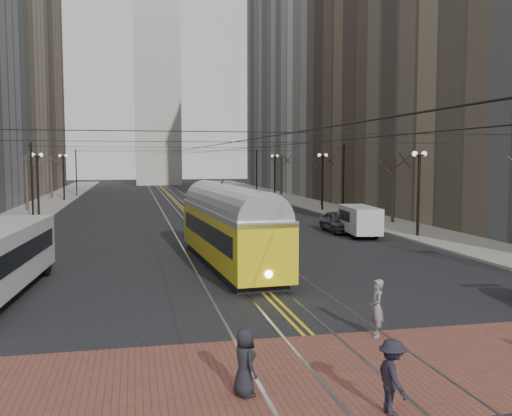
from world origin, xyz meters
name	(u,v)px	position (x,y,z in m)	size (l,w,h in m)	color
ground	(300,326)	(0.00, 0.00, 0.00)	(260.00, 260.00, 0.00)	black
sidewalk_left	(37,210)	(-15.00, 45.00, 0.07)	(5.00, 140.00, 0.15)	gray
sidewalk_right	(313,205)	(15.00, 45.00, 0.07)	(5.00, 140.00, 0.15)	gray
crosswalk_band	(345,372)	(0.00, -4.00, 0.01)	(25.00, 6.00, 0.01)	brown
streetcar_rails	(182,208)	(0.00, 45.00, 0.00)	(4.80, 130.00, 0.02)	gray
centre_lines	(182,208)	(0.00, 45.00, 0.01)	(0.42, 130.00, 0.01)	gold
building_left_far	(6,70)	(-25.50, 86.00, 20.00)	(16.00, 20.00, 40.00)	brown
building_right_mid	(397,59)	(25.50, 46.00, 17.00)	(16.00, 20.00, 34.00)	brown
building_right_midfar	(351,22)	(27.50, 66.00, 26.00)	(20.00, 20.00, 52.00)	#B7B5AC
building_right_far	(300,79)	(25.50, 86.00, 20.00)	(16.00, 20.00, 40.00)	slate
clock_tower	(156,6)	(0.00, 102.00, 35.96)	(12.00, 12.00, 66.00)	#B2AFA5
lamp_posts	(198,190)	(0.00, 28.75, 2.80)	(27.60, 57.20, 5.60)	black
street_trees	(190,187)	(0.00, 35.25, 2.80)	(31.68, 53.28, 5.60)	#382D23
trolley_wires	(191,176)	(0.00, 34.83, 3.77)	(25.96, 120.00, 6.60)	black
streetcar	(229,235)	(-0.50, 10.71, 1.58)	(2.48, 13.37, 3.15)	gold
rear_bus	(228,210)	(1.80, 25.11, 1.50)	(2.49, 11.47, 2.99)	white
cargo_van	(359,222)	(10.00, 19.26, 1.05)	(1.83, 4.75, 2.10)	silver
sedan_grey	(338,222)	(9.46, 22.00, 0.77)	(1.81, 4.49, 1.53)	#3A3C41
pedestrian_a	(245,362)	(-2.76, -4.91, 0.79)	(0.76, 0.49, 1.56)	black
pedestrian_b	(377,308)	(1.98, -1.50, 0.89)	(0.64, 0.42, 1.75)	slate
pedestrian_d	(392,377)	(0.10, -6.48, 0.82)	(1.04, 0.60, 1.61)	black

